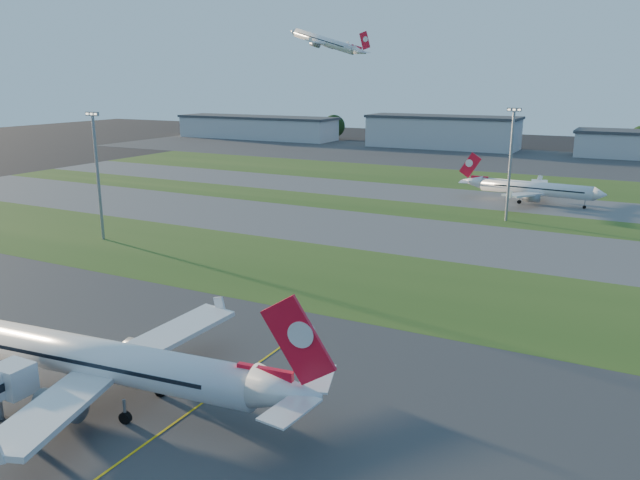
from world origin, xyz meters
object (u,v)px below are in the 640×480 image
Objects in this scene: airliner_parked at (113,363)px; light_mast_centre at (511,157)px; light_mast_west at (97,168)px; airliner_taxiing at (534,189)px.

airliner_parked is 106.32m from light_mast_centre.
light_mast_centre is at bearing 74.09° from airliner_parked.
airliner_parked is 71.79m from light_mast_west.
light_mast_west reaches higher than airliner_parked.
light_mast_centre is (17.90, 104.29, 10.36)m from airliner_parked.
airliner_parked is 1.58× the size of light_mast_west.
light_mast_west and light_mast_centre have the same top height.
airliner_parked is at bearing 86.53° from airliner_taxiing.
light_mast_west is 1.00× the size of light_mast_centre.
airliner_taxiing is at bearing 48.20° from light_mast_west.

